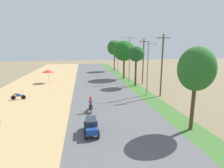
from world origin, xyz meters
TOP-DOWN VIEW (x-y plane):
  - parked_motorbike_fourth at (-11.33, 21.67)m, footprint 1.80×0.54m
  - vendor_umbrella at (-9.41, 32.32)m, footprint 2.20×2.20m
  - median_tree_nearest at (5.64, 10.25)m, footprint 2.83×2.83m
  - median_tree_second at (5.99, 27.01)m, footprint 2.82×2.82m
  - median_tree_third at (5.69, 34.51)m, footprint 4.61×4.61m
  - median_tree_fourth at (5.94, 47.27)m, footprint 3.92×3.92m
  - streetlamp_near at (5.80, 20.96)m, footprint 3.16×0.20m
  - streetlamp_mid at (5.80, 30.58)m, footprint 3.16×0.20m
  - streetlamp_far at (5.80, 41.45)m, footprint 3.16×0.20m
  - utility_pole_near at (7.53, 20.25)m, footprint 1.80×0.20m
  - utility_pole_far at (7.92, 28.81)m, footprint 1.80×0.20m
  - car_sedan_blue at (-2.52, 10.86)m, footprint 1.10×2.26m
  - motorbike_ahead_second at (-2.32, 15.66)m, footprint 0.54×1.80m

SIDE VIEW (x-z plane):
  - parked_motorbike_fourth at x=-11.33m, z-range 0.08..1.02m
  - car_sedan_blue at x=-2.52m, z-range 0.15..1.34m
  - motorbike_ahead_second at x=-2.32m, z-range 0.03..1.69m
  - vendor_umbrella at x=-9.41m, z-range 1.05..3.57m
  - utility_pole_far at x=7.92m, z-range 0.19..8.36m
  - streetlamp_near at x=5.80m, z-range 0.65..7.94m
  - utility_pole_near at x=7.53m, z-range 0.19..8.58m
  - streetlamp_far at x=5.80m, z-range 0.66..8.82m
  - streetlamp_mid at x=5.80m, z-range 0.66..9.14m
  - median_tree_nearest at x=5.64m, z-range 1.67..8.41m
  - median_tree_second at x=5.99m, z-range 2.10..8.92m
  - median_tree_third at x=5.69m, z-range 1.92..9.90m
  - median_tree_fourth at x=5.94m, z-range 2.25..10.79m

